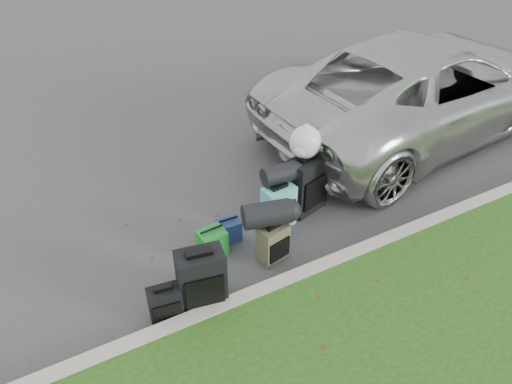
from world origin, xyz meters
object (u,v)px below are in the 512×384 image
tote_green (212,243)px  tote_navy (229,231)px  suv (425,87)px  suitcase_small_black (165,304)px  suitcase_olive (273,243)px  suitcase_large_black_left (202,279)px  suitcase_teal (279,206)px  suitcase_large_black_right (306,184)px

tote_green → tote_navy: (0.31, 0.16, -0.04)m
suv → tote_navy: 4.48m
suitcase_small_black → suitcase_olive: suitcase_olive is taller
suitcase_large_black_left → tote_navy: size_ratio=2.47×
suitcase_small_black → suitcase_teal: (1.92, 0.82, 0.08)m
suv → suitcase_large_black_left: suv is taller
suitcase_teal → suitcase_large_black_left: bearing=-156.8°
suitcase_large_black_right → suv: bearing=2.4°
suv → suitcase_teal: (-3.56, -1.11, -0.53)m
suv → suitcase_large_black_left: (-5.03, -1.92, -0.46)m
suitcase_small_black → suitcase_olive: size_ratio=0.88×
suitcase_small_black → suitcase_olive: (1.51, 0.27, 0.03)m
suitcase_teal → suitcase_large_black_right: 0.55m
suitcase_small_black → suitcase_large_black_left: (0.44, 0.01, 0.15)m
tote_green → tote_navy: 0.35m
suv → suitcase_olive: suv is taller
suitcase_small_black → suitcase_large_black_right: size_ratio=0.54×
suitcase_small_black → tote_green: size_ratio=1.19×
tote_navy → suitcase_large_black_right: bearing=6.5°
suv → suitcase_large_black_left: 5.40m
suitcase_small_black → tote_green: 1.12m
suitcase_large_black_right → tote_navy: suitcase_large_black_right is taller
suitcase_olive → tote_navy: (-0.33, 0.59, -0.10)m
suitcase_large_black_right → suitcase_teal: bearing=178.7°
suitcase_large_black_right → suitcase_large_black_left: bearing=-170.2°
suitcase_teal → tote_green: suitcase_teal is taller
suitcase_small_black → tote_green: bearing=46.5°
suv → suitcase_large_black_left: size_ratio=7.98×
suitcase_olive → tote_navy: size_ratio=1.67×
suitcase_small_black → suitcase_teal: bearing=31.1°
suitcase_teal → tote_navy: bearing=171.7°
suitcase_large_black_left → tote_green: suitcase_large_black_left is taller
suv → tote_green: bearing=99.7°
tote_green → suitcase_teal: bearing=2.7°
suitcase_small_black → suitcase_large_black_right: 2.62m
suitcase_large_black_left → tote_green: bearing=68.2°
suitcase_small_black → tote_navy: size_ratio=1.47×
suv → suitcase_olive: bearing=107.4°
suv → suitcase_olive: size_ratio=11.79×
suv → suitcase_teal: bearing=102.0°
tote_navy → suitcase_small_black: bearing=-142.0°
suitcase_large_black_left → suitcase_large_black_right: bearing=35.6°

